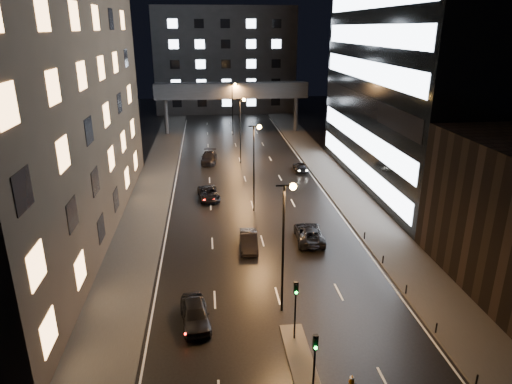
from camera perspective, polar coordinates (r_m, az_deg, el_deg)
ground at (r=64.44m, az=-1.38°, el=1.65°), size 160.00×160.00×0.00m
sidewalk_left at (r=59.93m, az=-12.95°, el=-0.22°), size 5.00×110.00×0.15m
sidewalk_right at (r=62.04m, az=10.61°, el=0.64°), size 5.00×110.00×0.15m
building_left at (r=48.22m, az=-28.80°, el=17.40°), size 15.00×48.00×40.00m
building_right_glass at (r=64.51m, az=23.13°, el=20.50°), size 20.00×36.00×45.00m
building_far at (r=119.34m, az=-3.94°, el=16.16°), size 34.00×14.00×25.00m
skybridge at (r=91.89m, az=-3.08°, el=12.46°), size 30.00×3.00×10.00m
median_island at (r=31.00m, az=5.73°, el=-20.60°), size 1.60×8.00×0.15m
traffic_signal_near at (r=31.14m, az=4.97°, el=-13.42°), size 0.28×0.34×4.40m
traffic_signal_far at (r=26.83m, az=7.34°, el=-19.80°), size 0.28×0.34×4.40m
bollard_row at (r=37.13m, az=19.82°, el=-13.50°), size 0.12×25.12×0.90m
streetlight_near at (r=32.48m, az=3.73°, el=-5.03°), size 1.45×0.50×10.15m
streetlight_mid_a at (r=51.13m, az=-0.09°, el=4.39°), size 1.45×0.50×10.15m
streetlight_mid_b at (r=70.52m, az=-1.86°, el=8.70°), size 1.45×0.50×10.15m
streetlight_far at (r=90.18m, az=-2.88°, el=11.15°), size 1.45×0.50×10.15m
car_away_a at (r=34.10m, az=-7.63°, el=-14.85°), size 2.52×5.02×1.64m
car_away_b at (r=44.20m, az=-0.92°, el=-6.12°), size 1.88×4.80×1.56m
car_away_c at (r=56.87m, az=-5.93°, el=-0.22°), size 2.95×5.39×1.43m
car_away_d at (r=72.48m, az=-5.89°, el=4.30°), size 2.73×5.79×1.63m
car_toward_a at (r=45.99m, az=6.66°, el=-5.16°), size 3.01×5.85×1.58m
car_toward_b at (r=68.09m, az=5.54°, el=3.13°), size 2.02×4.51×1.28m
cone_b at (r=30.16m, az=11.91°, el=-21.85°), size 0.46×0.46×0.56m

